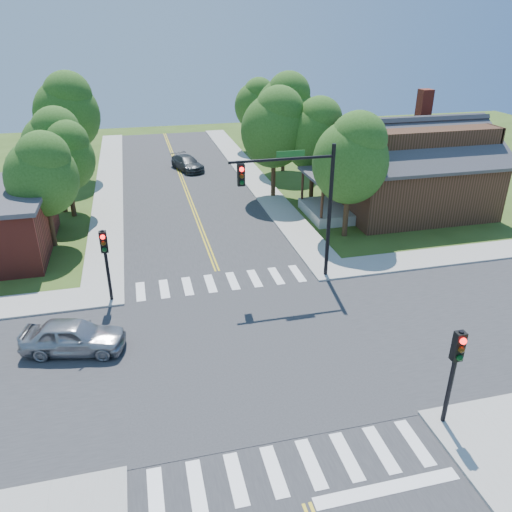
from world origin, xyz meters
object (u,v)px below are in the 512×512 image
object	(u,v)px
signal_mast_ne	(299,193)
car_dgrey	(187,164)
car_silver	(73,337)
house_ne	(410,164)
signal_pole_se	(456,361)
signal_pole_nw	(105,253)

from	to	relation	value
signal_mast_ne	car_dgrey	bearing A→B (deg)	97.74
car_silver	house_ne	bearing A→B (deg)	-47.61
car_silver	car_dgrey	bearing A→B (deg)	-3.52
signal_mast_ne	house_ne	distance (m)	14.23
signal_pole_se	signal_pole_nw	distance (m)	15.84
signal_pole_nw	house_ne	size ratio (longest dim) A/B	0.29
house_ne	car_dgrey	size ratio (longest dim) A/B	2.76
signal_mast_ne	car_dgrey	distance (m)	23.29
signal_pole_se	car_dgrey	bearing A→B (deg)	98.01
signal_pole_se	car_dgrey	world-z (taller)	signal_pole_se
car_dgrey	signal_mast_ne	bearing A→B (deg)	-100.60
signal_mast_ne	signal_pole_se	size ratio (longest dim) A/B	1.89
signal_mast_ne	house_ne	size ratio (longest dim) A/B	0.55
signal_pole_nw	car_dgrey	bearing A→B (deg)	74.20
house_ne	car_silver	size ratio (longest dim) A/B	2.91
car_silver	car_dgrey	distance (m)	27.67
signal_mast_ne	house_ne	xyz separation A→B (m)	(11.19, 8.65, -1.52)
signal_pole_nw	car_silver	size ratio (longest dim) A/B	0.85
signal_mast_ne	signal_pole_se	world-z (taller)	signal_mast_ne
signal_mast_ne	signal_pole_nw	world-z (taller)	signal_mast_ne
signal_pole_nw	signal_pole_se	bearing A→B (deg)	-45.00
signal_pole_nw	car_dgrey	world-z (taller)	signal_pole_nw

